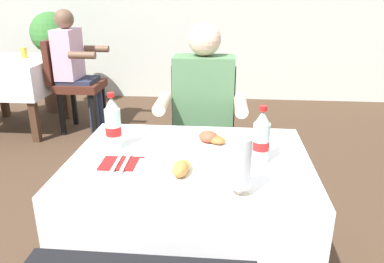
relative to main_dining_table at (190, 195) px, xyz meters
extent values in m
cube|color=white|center=(0.00, 0.00, 0.18)|extent=(1.02, 0.78, 0.02)
cube|color=white|center=(0.00, -0.38, 0.01)|extent=(1.02, 0.02, 0.32)
cube|color=white|center=(0.00, 0.38, 0.01)|extent=(1.02, 0.02, 0.32)
cube|color=white|center=(-0.50, 0.00, 0.01)|extent=(0.02, 0.78, 0.32)
cube|color=white|center=(0.50, 0.00, 0.01)|extent=(0.02, 0.78, 0.32)
cube|color=#472D1E|center=(-0.45, 0.33, -0.20)|extent=(0.07, 0.07, 0.74)
cube|color=#472D1E|center=(0.45, 0.33, -0.20)|extent=(0.07, 0.07, 0.74)
cube|color=black|center=(0.00, 0.69, -0.08)|extent=(0.44, 0.44, 0.08)
cube|color=black|center=(0.00, 0.94, 0.18)|extent=(0.42, 0.06, 0.44)
cube|color=black|center=(-0.17, 0.52, -0.34)|extent=(0.04, 0.04, 0.45)
cube|color=black|center=(0.17, 0.52, -0.34)|extent=(0.04, 0.04, 0.45)
cube|color=black|center=(-0.17, 0.86, -0.34)|extent=(0.04, 0.04, 0.45)
cube|color=black|center=(0.17, 0.86, -0.34)|extent=(0.04, 0.04, 0.45)
cylinder|color=#282D42|center=(-0.06, 0.49, -0.34)|extent=(0.10, 0.10, 0.45)
cylinder|color=#282D42|center=(0.10, 0.49, -0.34)|extent=(0.10, 0.10, 0.45)
cube|color=#282D42|center=(0.02, 0.65, -0.06)|extent=(0.34, 0.36, 0.12)
cube|color=#4C754C|center=(0.02, 0.73, 0.25)|extent=(0.36, 0.20, 0.50)
sphere|color=beige|center=(0.02, 0.73, 0.60)|extent=(0.19, 0.19, 0.19)
cylinder|color=beige|center=(-0.20, 0.50, 0.28)|extent=(0.07, 0.26, 0.07)
cylinder|color=beige|center=(0.23, 0.50, 0.28)|extent=(0.07, 0.26, 0.07)
cube|color=white|center=(-0.08, -0.19, 0.19)|extent=(0.26, 0.26, 0.01)
ellipsoid|color=#B77A38|center=(-0.02, -0.20, 0.23)|extent=(0.07, 0.10, 0.06)
ellipsoid|color=gold|center=(-0.01, -0.17, 0.22)|extent=(0.08, 0.10, 0.04)
cube|color=white|center=(0.08, 0.16, 0.19)|extent=(0.23, 0.23, 0.01)
ellipsoid|color=#4C8E38|center=(0.10, 0.16, 0.22)|extent=(0.10, 0.09, 0.04)
ellipsoid|color=#C14C33|center=(0.07, 0.15, 0.22)|extent=(0.11, 0.10, 0.05)
ellipsoid|color=#99602D|center=(0.11, 0.14, 0.21)|extent=(0.11, 0.11, 0.04)
cylinder|color=white|center=(0.20, -0.31, 0.19)|extent=(0.07, 0.07, 0.01)
cylinder|color=white|center=(0.20, -0.31, 0.21)|extent=(0.02, 0.02, 0.03)
cylinder|color=white|center=(0.20, -0.31, 0.31)|extent=(0.07, 0.07, 0.18)
cylinder|color=#C68928|center=(0.20, -0.31, 0.27)|extent=(0.07, 0.07, 0.11)
cylinder|color=silver|center=(0.30, -0.02, 0.27)|extent=(0.07, 0.07, 0.17)
cylinder|color=red|center=(0.30, -0.02, 0.26)|extent=(0.07, 0.07, 0.04)
cone|color=silver|center=(0.30, -0.02, 0.38)|extent=(0.06, 0.06, 0.05)
cylinder|color=red|center=(0.30, -0.02, 0.42)|extent=(0.03, 0.03, 0.02)
cylinder|color=silver|center=(-0.35, 0.07, 0.28)|extent=(0.07, 0.07, 0.18)
cylinder|color=red|center=(-0.35, 0.07, 0.27)|extent=(0.07, 0.07, 0.04)
cone|color=silver|center=(-0.35, 0.07, 0.40)|extent=(0.06, 0.06, 0.05)
cylinder|color=red|center=(-0.35, 0.07, 0.43)|extent=(0.03, 0.03, 0.02)
cube|color=maroon|center=(-0.27, -0.10, 0.19)|extent=(0.17, 0.13, 0.01)
cube|color=silver|center=(-0.29, -0.10, 0.20)|extent=(0.02, 0.19, 0.01)
cube|color=silver|center=(-0.26, -0.10, 0.20)|extent=(0.02, 0.19, 0.01)
cube|color=white|center=(-2.11, 2.28, 0.18)|extent=(0.88, 0.87, 0.02)
cube|color=white|center=(-2.11, 2.70, 0.01)|extent=(0.88, 0.02, 0.32)
cube|color=white|center=(-1.68, 2.28, 0.01)|extent=(0.02, 0.87, 0.32)
cube|color=#472D1E|center=(-1.73, 1.90, -0.20)|extent=(0.07, 0.07, 0.74)
cube|color=#472D1E|center=(-2.49, 2.65, -0.20)|extent=(0.07, 0.07, 0.74)
cube|color=#472D1E|center=(-1.73, 2.65, -0.20)|extent=(0.07, 0.07, 0.74)
cube|color=#4C2319|center=(-1.37, 2.28, -0.08)|extent=(0.44, 0.44, 0.08)
cube|color=#4C2319|center=(-1.62, 2.28, 0.18)|extent=(0.06, 0.42, 0.44)
cube|color=black|center=(-1.20, 2.11, -0.34)|extent=(0.04, 0.04, 0.45)
cube|color=black|center=(-1.20, 2.45, -0.34)|extent=(0.04, 0.04, 0.45)
cube|color=black|center=(-1.54, 2.11, -0.34)|extent=(0.04, 0.04, 0.45)
cube|color=black|center=(-1.54, 2.45, -0.34)|extent=(0.04, 0.04, 0.45)
cylinder|color=#282D42|center=(-1.23, 2.20, -0.34)|extent=(0.10, 0.10, 0.45)
cylinder|color=#282D42|center=(-1.23, 2.36, -0.34)|extent=(0.10, 0.10, 0.45)
cube|color=#282D42|center=(-1.39, 2.28, -0.06)|extent=(0.36, 0.34, 0.12)
cube|color=silver|center=(-1.47, 2.28, 0.25)|extent=(0.20, 0.36, 0.50)
sphere|color=brown|center=(-1.47, 2.28, 0.60)|extent=(0.19, 0.19, 0.19)
cylinder|color=brown|center=(-1.24, 2.06, 0.28)|extent=(0.26, 0.07, 0.07)
cylinder|color=brown|center=(-1.24, 2.49, 0.28)|extent=(0.26, 0.07, 0.07)
cylinder|color=gold|center=(-1.99, 2.37, 0.24)|extent=(0.06, 0.06, 0.11)
cylinder|color=brown|center=(-1.96, 3.01, -0.42)|extent=(0.37, 0.37, 0.30)
cylinder|color=brown|center=(-1.96, 3.01, -0.05)|extent=(0.05, 0.05, 0.45)
sphere|color=#387533|center=(-1.96, 3.01, 0.38)|extent=(0.50, 0.50, 0.50)
camera|label=1|loc=(0.14, -1.47, 0.86)|focal=35.25mm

